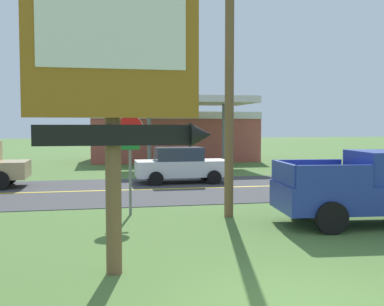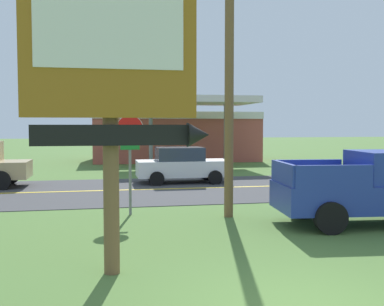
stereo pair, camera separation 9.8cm
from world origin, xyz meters
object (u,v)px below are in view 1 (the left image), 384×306
Objects in this scene: stop_sign at (130,146)px; motel_sign at (116,72)px; utility_pole at (230,43)px; gas_station at (173,135)px; pickup_blue_parked_on_lawn at (377,188)px; car_white_near_lane at (181,165)px.

motel_sign is at bearing -96.17° from stop_sign.
gas_station is (1.82, 21.49, -3.02)m from utility_pole.
gas_station is 2.24× the size of pickup_blue_parked_on_lawn.
gas_station is 13.64m from car_white_near_lane.
gas_station is 2.86× the size of car_white_near_lane.
pickup_blue_parked_on_lawn is at bearing -85.60° from gas_station.
utility_pole is at bearing 154.23° from pickup_blue_parked_on_lawn.
utility_pole is 21.77m from gas_station.
motel_sign reaches higher than gas_station.
car_white_near_lane is at bearing 89.82° from utility_pole.
utility_pole is 5.66m from pickup_blue_parked_on_lawn.
motel_sign is 1.03× the size of pickup_blue_parked_on_lawn.
motel_sign reaches higher than pickup_blue_parked_on_lawn.
gas_station reaches higher than car_white_near_lane.
gas_station is at bearing 85.15° from utility_pole.
motel_sign is 1.86× the size of stop_sign.
utility_pole is (3.37, 4.69, 1.40)m from motel_sign.
motel_sign is 5.94m from utility_pole.
stop_sign is at bearing -111.27° from car_white_near_lane.
utility_pole is at bearing 54.32° from motel_sign.
car_white_near_lane is at bearing -97.60° from gas_station.
utility_pole reaches higher than pickup_blue_parked_on_lawn.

